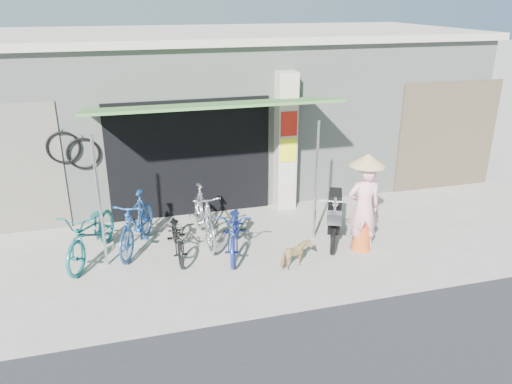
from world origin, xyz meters
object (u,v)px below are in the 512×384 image
object	(u,v)px
bike_navy	(235,229)
street_dog	(296,255)
bike_teal	(92,233)
bike_black	(177,235)
moped	(334,215)
bike_blue	(136,223)
nun	(364,204)
bike_silver	(204,215)

from	to	relation	value
bike_navy	street_dog	world-z (taller)	bike_navy
bike_teal	bike_black	bearing A→B (deg)	11.14
street_dog	moped	xyz separation A→B (m)	(1.12, 0.94, 0.23)
bike_blue	bike_black	world-z (taller)	bike_blue
bike_teal	bike_black	size ratio (longest dim) A/B	1.28
bike_blue	moped	distance (m)	3.77
bike_blue	nun	world-z (taller)	nun
bike_navy	bike_teal	bearing A→B (deg)	-174.32
street_dog	nun	distance (m)	1.61
bike_blue	bike_teal	bearing A→B (deg)	-146.68
bike_silver	street_dog	distance (m)	2.01
moped	nun	distance (m)	0.80
bike_silver	nun	bearing A→B (deg)	-24.07
bike_teal	bike_blue	size ratio (longest dim) A/B	1.09
bike_teal	bike_silver	distance (m)	2.05
bike_black	bike_silver	distance (m)	0.73
bike_teal	nun	world-z (taller)	nun
bike_blue	bike_navy	distance (m)	1.84
bike_teal	bike_black	world-z (taller)	bike_teal
bike_black	street_dog	size ratio (longest dim) A/B	2.56
bike_black	bike_silver	xyz separation A→B (m)	(0.56, 0.44, 0.15)
street_dog	bike_blue	bearing A→B (deg)	36.84
bike_navy	nun	world-z (taller)	nun
bike_black	bike_blue	bearing A→B (deg)	148.07
bike_teal	street_dog	xyz separation A→B (m)	(3.40, -1.29, -0.26)
nun	street_dog	bearing A→B (deg)	22.06
bike_teal	bike_navy	xyz separation A→B (m)	(2.52, -0.45, -0.04)
bike_black	street_dog	bearing A→B (deg)	-27.75
bike_blue	bike_navy	xyz separation A→B (m)	(1.73, -0.61, -0.07)
bike_silver	street_dog	xyz separation A→B (m)	(1.35, -1.45, -0.29)
bike_silver	bike_teal	bearing A→B (deg)	-177.70
bike_teal	moped	size ratio (longest dim) A/B	1.11
bike_teal	moped	bearing A→B (deg)	17.26
bike_teal	bike_silver	bearing A→B (deg)	26.31
bike_navy	street_dog	xyz separation A→B (m)	(0.88, -0.84, -0.21)
bike_silver	bike_navy	xyz separation A→B (m)	(0.48, -0.61, -0.08)
bike_navy	bike_blue	bearing A→B (deg)	176.46
bike_black	bike_navy	distance (m)	1.05
bike_blue	bike_silver	world-z (taller)	bike_silver
bike_blue	bike_silver	size ratio (longest dim) A/B	0.98
moped	nun	xyz separation A→B (m)	(0.30, -0.59, 0.44)
bike_silver	street_dog	bearing A→B (deg)	-49.34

